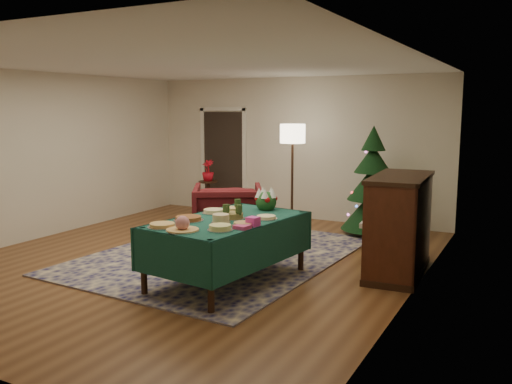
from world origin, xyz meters
The scene contains 26 objects.
room_shell centered at (0.00, 0.00, 1.35)m, with size 7.00×7.00×7.00m.
doorway centered at (-1.60, 3.48, 1.10)m, with size 1.08×0.04×2.16m.
rug centered at (0.19, 0.41, 0.01)m, with size 3.20×4.20×0.02m, color #15144C.
buffet_table centered at (0.92, -0.58, 0.63)m, with size 1.43×2.16×0.79m.
platter_0 centered at (0.51, -1.32, 0.81)m, with size 0.33×0.33×0.05m.
platter_1 centered at (0.82, -1.37, 0.85)m, with size 0.36×0.36×0.17m.
platter_2 centered at (1.17, -1.15, 0.82)m, with size 0.29×0.29×0.07m.
platter_3 centered at (0.56, -0.88, 0.81)m, with size 0.36×0.36×0.05m.
platter_4 centered at (0.97, -0.81, 0.84)m, with size 0.23×0.23×0.11m.
platter_5 centered at (1.28, -0.82, 0.81)m, with size 0.27×0.27×0.04m.
platter_6 centered at (0.58, -0.35, 0.81)m, with size 0.30×0.30×0.05m.
platter_7 centered at (0.97, -0.53, 0.82)m, with size 0.29×0.29×0.08m.
platter_8 centered at (1.33, -0.36, 0.81)m, with size 0.27×0.27×0.04m.
platter_9 centered at (0.69, -0.08, 0.81)m, with size 0.27×0.27×0.04m.
goblet_0 centered at (0.85, -0.21, 0.89)m, with size 0.08×0.08×0.18m.
goblet_1 centered at (1.07, -0.56, 0.89)m, with size 0.08×0.08×0.18m.
goblet_2 centered at (0.92, -0.60, 0.89)m, with size 0.08×0.08×0.18m.
napkin_stack centered at (1.34, -0.95, 0.81)m, with size 0.16×0.16×0.04m, color #E43F83.
gift_box centered at (1.38, -0.78, 0.84)m, with size 0.13×0.13×0.11m, color #E23FB3.
centerpiece centered at (1.05, 0.19, 0.93)m, with size 0.28×0.29×0.33m.
armchair centered at (0.00, 0.97, 0.53)m, with size 1.03×0.96×1.06m, color #501114.
floor_lamp centered at (0.31, 2.70, 1.56)m, with size 0.45×0.45×1.84m.
side_table centered at (-1.63, 2.94, 0.33)m, with size 0.38×0.38×0.68m.
potted_plant centered at (-1.63, 2.94, 0.80)m, with size 0.24×0.42×0.24m, color #B00C1A.
christmas_tree centered at (1.75, 2.75, 0.82)m, with size 1.21×1.21×1.84m.
piano centered at (2.67, 0.75, 0.62)m, with size 0.78×1.52×1.28m.
Camera 1 is at (4.21, -6.08, 2.11)m, focal length 38.00 mm.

